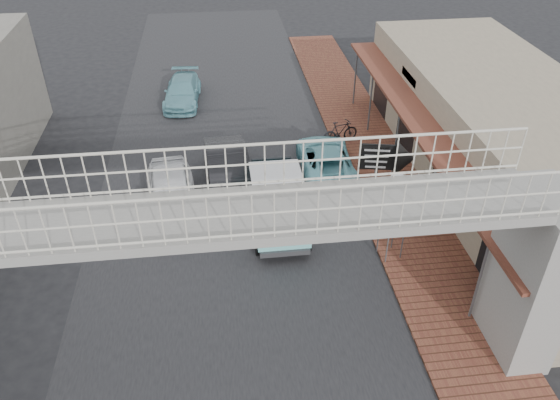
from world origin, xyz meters
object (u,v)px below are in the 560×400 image
object	(u,v)px
angkot_curb	(326,160)
arrow_sign	(402,159)
street_clock	(398,189)
angkot_far	(182,91)
motorcycle_far	(340,132)
dark_sedan	(228,170)
angkot_van	(278,199)
motorcycle_near	(388,186)
white_hatchback	(171,193)

from	to	relation	value
angkot_curb	arrow_sign	bearing A→B (deg)	116.61
street_clock	arrow_sign	world-z (taller)	arrow_sign
angkot_far	motorcycle_far	xyz separation A→B (m)	(7.21, -5.49, 0.03)
dark_sedan	angkot_van	distance (m)	3.42
street_clock	motorcycle_near	bearing A→B (deg)	60.03
white_hatchback	dark_sedan	bearing A→B (deg)	26.48
motorcycle_near	arrow_sign	world-z (taller)	arrow_sign
white_hatchback	street_clock	bearing A→B (deg)	-31.76
dark_sedan	angkot_curb	size ratio (longest dim) A/B	1.02
street_clock	motorcycle_far	bearing A→B (deg)	75.40
white_hatchback	angkot_van	world-z (taller)	angkot_van
angkot_curb	motorcycle_near	distance (m)	2.91
motorcycle_near	motorcycle_far	world-z (taller)	motorcycle_far
motorcycle_near	arrow_sign	distance (m)	2.86
dark_sedan	angkot_van	size ratio (longest dim) A/B	1.15
motorcycle_far	street_clock	xyz separation A→B (m)	(0.00, -7.94, 2.12)
white_hatchback	angkot_far	distance (m)	9.80
arrow_sign	white_hatchback	bearing A→B (deg)	178.84
angkot_curb	street_clock	xyz separation A→B (m)	(1.10, -5.57, 2.12)
motorcycle_far	angkot_van	bearing A→B (deg)	132.38
dark_sedan	motorcycle_near	bearing A→B (deg)	-17.28
white_hatchback	angkot_curb	bearing A→B (deg)	11.70
motorcycle_far	arrow_sign	size ratio (longest dim) A/B	0.54
street_clock	arrow_sign	size ratio (longest dim) A/B	0.97
white_hatchback	motorcycle_near	distance (m)	8.34
angkot_curb	street_clock	bearing A→B (deg)	102.53
angkot_far	motorcycle_far	size ratio (longest dim) A/B	2.36
angkot_curb	motorcycle_near	bearing A→B (deg)	136.83
angkot_far	arrow_sign	distance (m)	14.23
motorcycle_far	arrow_sign	xyz separation A→B (m)	(0.69, -6.15, 2.12)
angkot_curb	street_clock	distance (m)	6.06
white_hatchback	street_clock	size ratio (longest dim) A/B	1.41
angkot_curb	angkot_van	size ratio (longest dim) A/B	1.12
street_clock	angkot_far	bearing A→B (deg)	103.66
motorcycle_near	street_clock	bearing A→B (deg)	173.37
dark_sedan	angkot_curb	world-z (taller)	dark_sedan
angkot_far	street_clock	world-z (taller)	street_clock
angkot_far	motorcycle_near	xyz separation A→B (m)	(8.18, -9.89, -0.09)
motorcycle_near	arrow_sign	bearing A→B (deg)	179.49
dark_sedan	angkot_far	xyz separation A→B (m)	(-2.04, 8.43, -0.16)
white_hatchback	motorcycle_far	distance (m)	8.53
angkot_van	arrow_sign	size ratio (longest dim) A/B	1.24
arrow_sign	angkot_far	bearing A→B (deg)	135.89
white_hatchback	angkot_far	size ratio (longest dim) A/B	1.08
white_hatchback	arrow_sign	bearing A→B (deg)	-18.45
angkot_curb	angkot_van	bearing A→B (deg)	56.88
angkot_far	arrow_sign	size ratio (longest dim) A/B	1.28
dark_sedan	angkot_far	world-z (taller)	dark_sedan
dark_sedan	angkot_far	distance (m)	8.67
angkot_van	white_hatchback	bearing A→B (deg)	157.33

